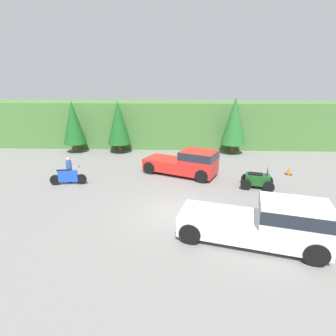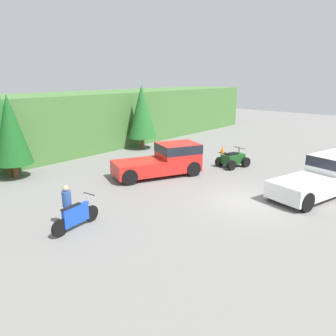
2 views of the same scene
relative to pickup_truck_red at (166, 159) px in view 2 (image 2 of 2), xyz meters
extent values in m
plane|color=slate|center=(-0.72, -5.64, -0.98)|extent=(80.00, 80.00, 0.00)
cube|color=#477538|center=(-0.72, 10.36, 1.23)|extent=(44.00, 6.00, 4.41)
cylinder|color=brown|center=(-6.22, 6.71, -0.55)|extent=(0.28, 0.28, 0.85)
cone|color=#236628|center=(-6.22, 6.71, 1.81)|extent=(2.08, 2.08, 3.87)
cylinder|color=brown|center=(-6.10, 6.18, -0.55)|extent=(0.29, 0.29, 0.86)
cone|color=#19561E|center=(-6.10, 6.18, 1.84)|extent=(2.10, 2.10, 3.92)
cylinder|color=brown|center=(4.31, 6.26, -0.52)|extent=(0.31, 0.31, 0.92)
cone|color=#236628|center=(4.31, 6.26, 2.02)|extent=(2.24, 2.24, 4.17)
cube|color=red|center=(0.75, -0.34, 0.07)|extent=(2.88, 2.71, 1.62)
cube|color=#1E232D|center=(0.75, -0.34, 0.60)|extent=(2.91, 2.74, 0.52)
cube|color=red|center=(-1.56, 0.71, -0.34)|extent=(3.35, 2.92, 0.79)
cylinder|color=black|center=(1.64, 0.22, -0.54)|extent=(0.92, 0.62, 0.88)
cylinder|color=black|center=(0.90, -1.38, -0.54)|extent=(0.92, 0.62, 0.88)
cylinder|color=black|center=(-1.94, 1.86, -0.54)|extent=(0.92, 0.62, 0.88)
cylinder|color=black|center=(-2.68, 0.25, -0.54)|extent=(0.92, 0.62, 0.88)
cube|color=white|center=(3.81, -8.37, 0.07)|extent=(2.97, 2.53, 1.62)
cube|color=white|center=(1.06, -7.64, -0.34)|extent=(3.51, 2.67, 0.79)
cylinder|color=black|center=(4.72, -7.69, -0.54)|extent=(0.92, 0.50, 0.88)
cylinder|color=black|center=(0.33, -6.53, -0.54)|extent=(0.92, 0.50, 0.88)
cylinder|color=black|center=(-0.12, -8.24, -0.54)|extent=(0.92, 0.50, 0.88)
cylinder|color=black|center=(-6.83, -1.97, -0.64)|extent=(0.68, 0.19, 0.67)
cylinder|color=black|center=(-8.42, -2.19, -0.64)|extent=(0.68, 0.19, 0.67)
cube|color=blue|center=(-7.62, -2.08, -0.40)|extent=(1.21, 0.32, 0.74)
cylinder|color=#B7B7BC|center=(-6.88, -1.98, -0.21)|extent=(0.32, 0.09, 0.83)
cylinder|color=black|center=(-6.88, -1.98, 0.22)|extent=(0.12, 0.60, 0.04)
cube|color=black|center=(-7.82, -2.11, 0.00)|extent=(0.89, 0.26, 0.06)
cylinder|color=black|center=(5.03, -1.73, -0.66)|extent=(0.67, 0.37, 0.63)
cylinder|color=black|center=(4.77, -2.78, -0.66)|extent=(0.67, 0.37, 0.63)
cylinder|color=black|center=(3.75, -1.41, -0.66)|extent=(0.67, 0.37, 0.63)
cylinder|color=black|center=(3.49, -2.45, -0.66)|extent=(0.67, 0.37, 0.63)
cube|color=#194C1E|center=(4.26, -2.09, -0.44)|extent=(1.59, 1.16, 0.61)
cylinder|color=black|center=(4.77, -2.22, 0.04)|extent=(0.06, 0.06, 0.35)
cylinder|color=black|center=(4.77, -2.22, 0.21)|extent=(0.28, 0.99, 0.04)
cube|color=black|center=(4.11, -2.06, -0.10)|extent=(0.92, 0.66, 0.08)
cylinder|color=black|center=(-7.71, -1.55, -0.56)|extent=(0.21, 0.21, 0.83)
cylinder|color=black|center=(-7.67, -1.73, -0.56)|extent=(0.21, 0.21, 0.83)
cylinder|color=#2D5199|center=(-7.69, -1.64, 0.17)|extent=(0.42, 0.42, 0.63)
sphere|color=tan|center=(-7.69, -1.64, 0.59)|extent=(0.27, 0.27, 0.23)
cube|color=black|center=(7.23, 0.52, -0.96)|extent=(0.42, 0.42, 0.03)
cone|color=orange|center=(7.23, 0.52, -0.70)|extent=(0.32, 0.32, 0.55)
camera|label=1|loc=(-0.62, -17.45, 5.17)|focal=28.00mm
camera|label=2|loc=(-14.10, -12.36, 4.75)|focal=35.00mm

